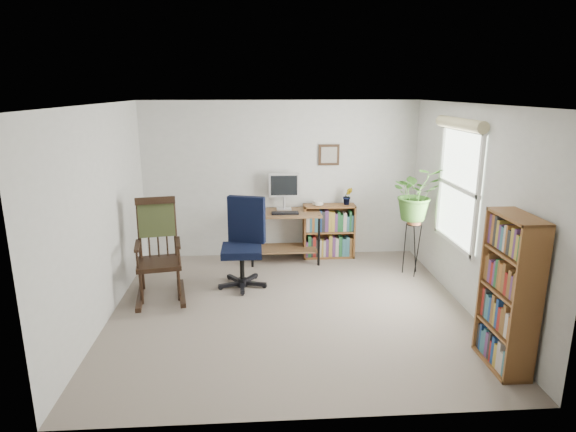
{
  "coord_description": "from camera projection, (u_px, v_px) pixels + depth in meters",
  "views": [
    {
      "loc": [
        -0.39,
        -5.28,
        2.56
      ],
      "look_at": [
        0.0,
        0.4,
        1.05
      ],
      "focal_mm": 30.0,
      "sensor_mm": 36.0,
      "label": 1
    }
  ],
  "objects": [
    {
      "name": "keyboard",
      "position": [
        285.0,
        213.0,
        7.1
      ],
      "size": [
        0.4,
        0.15,
        0.02
      ],
      "primitive_type": "cube",
      "color": "black",
      "rests_on": "desk"
    },
    {
      "name": "potted_plant_small",
      "position": [
        347.0,
        201.0,
        7.37
      ],
      "size": [
        0.13,
        0.24,
        0.11
      ],
      "primitive_type": "imported",
      "color": "#3A6E26",
      "rests_on": "low_bookshelf"
    },
    {
      "name": "wall_back",
      "position": [
        281.0,
        180.0,
        7.39
      ],
      "size": [
        4.2,
        0.0,
        2.4
      ],
      "primitive_type": "cube",
      "color": "silver",
      "rests_on": "ground"
    },
    {
      "name": "window",
      "position": [
        458.0,
        187.0,
        5.84
      ],
      "size": [
        0.12,
        1.2,
        1.5
      ],
      "primitive_type": null,
      "color": "white",
      "rests_on": "wall_right"
    },
    {
      "name": "monitor",
      "position": [
        284.0,
        192.0,
        7.28
      ],
      "size": [
        0.46,
        0.16,
        0.56
      ],
      "primitive_type": null,
      "color": "silver",
      "rests_on": "desk"
    },
    {
      "name": "rocking_chair",
      "position": [
        158.0,
        250.0,
        5.91
      ],
      "size": [
        0.85,
        1.21,
        1.28
      ],
      "primitive_type": null,
      "rotation": [
        0.0,
        0.0,
        0.18
      ],
      "color": "black",
      "rests_on": "floor"
    },
    {
      "name": "low_bookshelf",
      "position": [
        329.0,
        231.0,
        7.47
      ],
      "size": [
        0.79,
        0.26,
        0.84
      ],
      "primitive_type": null,
      "color": "brown",
      "rests_on": "floor"
    },
    {
      "name": "wall_front",
      "position": [
        310.0,
        279.0,
        3.54
      ],
      "size": [
        4.2,
        0.0,
        2.4
      ],
      "primitive_type": "cube",
      "color": "silver",
      "rests_on": "ground"
    },
    {
      "name": "wall_right",
      "position": [
        470.0,
        209.0,
        5.6
      ],
      "size": [
        0.0,
        4.0,
        2.4
      ],
      "primitive_type": "cube",
      "color": "silver",
      "rests_on": "ground"
    },
    {
      "name": "tall_bookshelf",
      "position": [
        509.0,
        293.0,
        4.42
      ],
      "size": [
        0.28,
        0.65,
        1.48
      ],
      "primitive_type": null,
      "color": "brown",
      "rests_on": "floor"
    },
    {
      "name": "wall_left",
      "position": [
        102.0,
        215.0,
        5.33
      ],
      "size": [
        0.0,
        4.0,
        2.4
      ],
      "primitive_type": "cube",
      "color": "silver",
      "rests_on": "ground"
    },
    {
      "name": "ceiling",
      "position": [
        291.0,
        104.0,
        5.16
      ],
      "size": [
        4.2,
        4.0,
        0.0
      ],
      "primitive_type": "cube",
      "color": "silver",
      "rests_on": "ground"
    },
    {
      "name": "spider_plant",
      "position": [
        418.0,
        167.0,
        6.48
      ],
      "size": [
        1.69,
        1.88,
        1.46
      ],
      "primitive_type": "imported",
      "color": "#3A6E26",
      "rests_on": "plant_stand"
    },
    {
      "name": "desk",
      "position": [
        285.0,
        236.0,
        7.31
      ],
      "size": [
        1.07,
        0.59,
        0.77
      ],
      "primitive_type": null,
      "color": "brown",
      "rests_on": "floor"
    },
    {
      "name": "office_chair",
      "position": [
        242.0,
        243.0,
        6.29
      ],
      "size": [
        0.81,
        0.81,
        1.2
      ],
      "primitive_type": null,
      "rotation": [
        0.0,
        0.0,
        -0.29
      ],
      "color": "black",
      "rests_on": "floor"
    },
    {
      "name": "plant_stand",
      "position": [
        413.0,
        245.0,
        6.76
      ],
      "size": [
        0.31,
        0.31,
        0.86
      ],
      "primitive_type": null,
      "rotation": [
        0.0,
        0.0,
        0.41
      ],
      "color": "black",
      "rests_on": "floor"
    },
    {
      "name": "framed_picture",
      "position": [
        329.0,
        155.0,
        7.31
      ],
      "size": [
        0.32,
        0.04,
        0.32
      ],
      "primitive_type": null,
      "color": "black",
      "rests_on": "wall_back"
    },
    {
      "name": "floor",
      "position": [
        290.0,
        309.0,
        5.77
      ],
      "size": [
        4.2,
        4.0,
        0.0
      ],
      "primitive_type": "cube",
      "color": "gray",
      "rests_on": "ground"
    }
  ]
}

